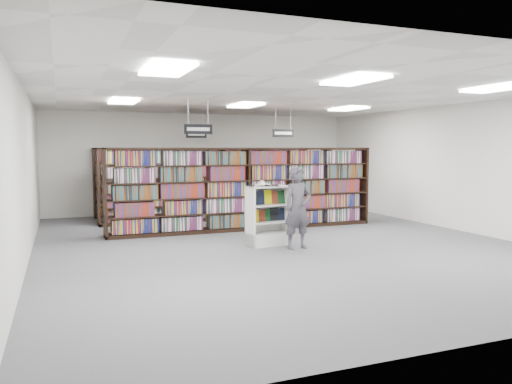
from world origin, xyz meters
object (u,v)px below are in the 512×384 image
object	(u,v)px
open_book	(263,184)
shopper	(298,208)
endcap_display	(268,224)
bookshelf_row_near	(246,189)

from	to	relation	value
open_book	shopper	world-z (taller)	shopper
endcap_display	shopper	distance (m)	0.83
bookshelf_row_near	endcap_display	distance (m)	2.21
bookshelf_row_near	shopper	bearing A→B (deg)	-86.76
endcap_display	bookshelf_row_near	bearing A→B (deg)	77.46
endcap_display	shopper	bearing A→B (deg)	-59.11
endcap_display	open_book	distance (m)	0.87
open_book	shopper	xyz separation A→B (m)	(0.54, -0.60, -0.46)
endcap_display	open_book	size ratio (longest dim) A/B	1.78
open_book	bookshelf_row_near	bearing A→B (deg)	97.25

